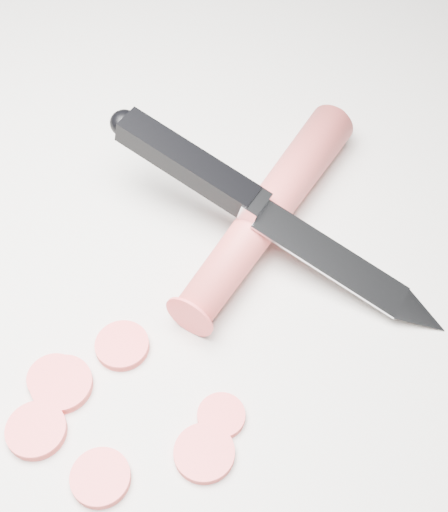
# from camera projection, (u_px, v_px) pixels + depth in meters

# --- Properties ---
(ground) EXTENTS (2.40, 2.40, 0.00)m
(ground) POSITION_uv_depth(u_px,v_px,m) (132.00, 322.00, 0.49)
(ground) COLOR beige
(ground) RESTS_ON ground
(carrot) EXTENTS (0.09, 0.22, 0.03)m
(carrot) POSITION_uv_depth(u_px,v_px,m) (269.00, 210.00, 0.53)
(carrot) COLOR #D33F3E
(carrot) RESTS_ON ground
(carrot_slice_0) EXTENTS (0.04, 0.04, 0.01)m
(carrot_slice_0) POSITION_uv_depth(u_px,v_px,m) (62.00, 384.00, 0.46)
(carrot_slice_0) COLOR #F44245
(carrot_slice_0) RESTS_ON ground
(carrot_slice_1) EXTENTS (0.04, 0.04, 0.01)m
(carrot_slice_1) POSITION_uv_depth(u_px,v_px,m) (100.00, 478.00, 0.42)
(carrot_slice_1) COLOR #F44245
(carrot_slice_1) RESTS_ON ground
(carrot_slice_2) EXTENTS (0.03, 0.03, 0.01)m
(carrot_slice_2) POSITION_uv_depth(u_px,v_px,m) (54.00, 379.00, 0.46)
(carrot_slice_2) COLOR #F44245
(carrot_slice_2) RESTS_ON ground
(carrot_slice_3) EXTENTS (0.03, 0.03, 0.01)m
(carrot_slice_3) POSITION_uv_depth(u_px,v_px,m) (221.00, 416.00, 0.45)
(carrot_slice_3) COLOR #F44245
(carrot_slice_3) RESTS_ON ground
(carrot_slice_4) EXTENTS (0.04, 0.04, 0.01)m
(carrot_slice_4) POSITION_uv_depth(u_px,v_px,m) (204.00, 453.00, 0.43)
(carrot_slice_4) COLOR #F44245
(carrot_slice_4) RESTS_ON ground
(carrot_slice_5) EXTENTS (0.04, 0.04, 0.01)m
(carrot_slice_5) POSITION_uv_depth(u_px,v_px,m) (122.00, 346.00, 0.48)
(carrot_slice_5) COLOR #F44245
(carrot_slice_5) RESTS_ON ground
(carrot_slice_6) EXTENTS (0.04, 0.04, 0.01)m
(carrot_slice_6) POSITION_uv_depth(u_px,v_px,m) (36.00, 430.00, 0.44)
(carrot_slice_6) COLOR #F44245
(carrot_slice_6) RESTS_ON ground
(kitchen_knife) EXTENTS (0.27, 0.10, 0.07)m
(kitchen_knife) POSITION_uv_depth(u_px,v_px,m) (274.00, 215.00, 0.50)
(kitchen_knife) COLOR #BABDC2
(kitchen_knife) RESTS_ON ground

